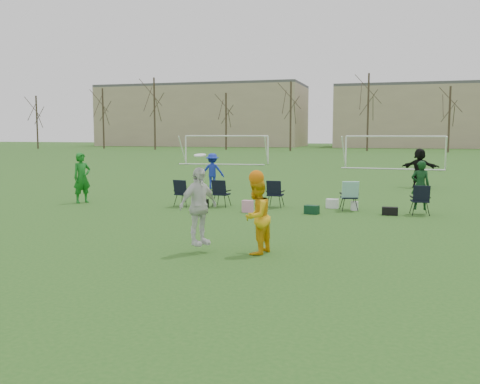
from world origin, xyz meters
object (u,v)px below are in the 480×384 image
(center_contest, at_px, (230,211))
(goal_left, at_px, (226,141))
(fielder_blue, at_px, (212,171))
(goal_mid, at_px, (395,143))
(fielder_green_near, at_px, (82,178))
(fielder_black, at_px, (420,168))

(center_contest, xyz_separation_m, goal_left, (-10.65, 33.14, 0.98))
(fielder_blue, relative_size, goal_mid, 0.23)
(fielder_blue, bearing_deg, center_contest, 97.41)
(goal_left, bearing_deg, goal_mid, -13.13)
(fielder_green_near, xyz_separation_m, goal_left, (-2.73, 26.51, 0.97))
(fielder_green_near, bearing_deg, goal_mid, 6.57)
(fielder_blue, height_order, goal_left, goal_left)
(fielder_black, relative_size, goal_mid, 0.26)
(fielder_black, xyz_separation_m, goal_mid, (-1.23, 14.98, 0.97))
(fielder_green_near, relative_size, fielder_blue, 1.13)
(fielder_black, xyz_separation_m, center_contest, (-4.58, -16.16, -0.02))
(fielder_green_near, height_order, fielder_blue, fielder_green_near)
(center_contest, relative_size, goal_left, 0.30)
(fielder_black, bearing_deg, center_contest, 90.34)
(center_contest, bearing_deg, fielder_green_near, 140.08)
(fielder_green_near, height_order, goal_mid, goal_mid)
(fielder_green_near, bearing_deg, goal_left, 37.14)
(fielder_green_near, distance_m, center_contest, 10.33)
(fielder_blue, distance_m, goal_left, 21.02)
(fielder_black, bearing_deg, goal_left, -31.93)
(fielder_blue, distance_m, fielder_black, 10.01)
(fielder_green_near, bearing_deg, fielder_black, -21.43)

